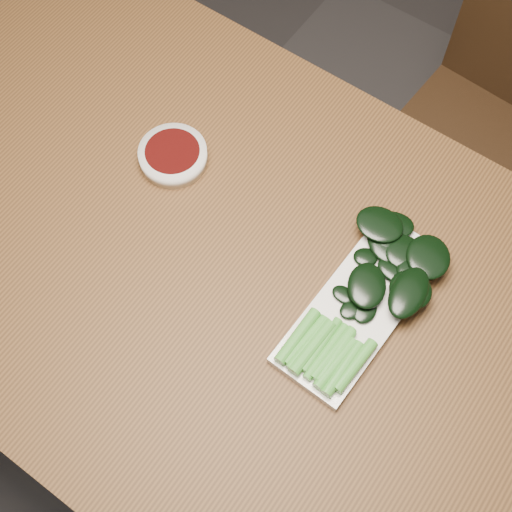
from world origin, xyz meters
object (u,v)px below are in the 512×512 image
serving_plate (360,306)px  gai_lan (375,290)px  sauce_bowl (173,156)px  table (236,288)px  chair_far (499,123)px

serving_plate → gai_lan: size_ratio=0.96×
sauce_bowl → serving_plate: bearing=-6.7°
table → gai_lan: bearing=22.9°
table → serving_plate: bearing=16.5°
table → chair_far: bearing=75.7°
sauce_bowl → gai_lan: bearing=-2.7°
sauce_bowl → table: bearing=-27.1°
serving_plate → table: bearing=-163.5°
table → sauce_bowl: bearing=152.9°
sauce_bowl → gai_lan: 0.39m
sauce_bowl → serving_plate: size_ratio=0.37×
chair_far → gai_lan: (0.02, -0.62, 0.29)m
table → chair_far: size_ratio=1.57×
chair_far → gai_lan: bearing=-85.1°
table → sauce_bowl: 0.24m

